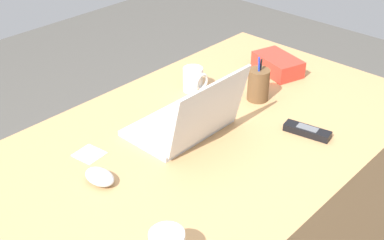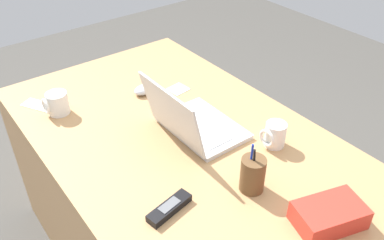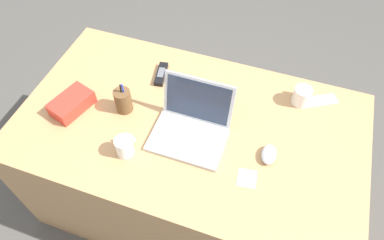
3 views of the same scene
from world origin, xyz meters
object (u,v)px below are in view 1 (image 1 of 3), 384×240
object	(u,v)px
computer_mouse	(100,177)
snack_bag	(278,65)
laptop	(188,121)
coffee_mug_white	(194,80)
cordless_phone	(307,131)
pen_holder	(258,85)

from	to	relation	value
computer_mouse	snack_bag	size ratio (longest dim) A/B	0.51
laptop	coffee_mug_white	size ratio (longest dim) A/B	3.56
coffee_mug_white	computer_mouse	bearing A→B (deg)	16.88
snack_bag	computer_mouse	bearing A→B (deg)	2.34
cordless_phone	snack_bag	xyz separation A→B (m)	(-0.31, -0.33, 0.02)
laptop	coffee_mug_white	world-z (taller)	laptop
computer_mouse	laptop	bearing A→B (deg)	175.87
computer_mouse	coffee_mug_white	bearing A→B (deg)	-165.69
laptop	pen_holder	xyz separation A→B (m)	(-0.34, 0.03, 0.01)
coffee_mug_white	cordless_phone	size ratio (longest dim) A/B	0.58
snack_bag	pen_holder	bearing A→B (deg)	18.00
coffee_mug_white	cordless_phone	distance (m)	0.48
cordless_phone	snack_bag	bearing A→B (deg)	-133.08
laptop	pen_holder	distance (m)	0.34
pen_holder	snack_bag	size ratio (longest dim) A/B	0.87
coffee_mug_white	cordless_phone	bearing A→B (deg)	93.70
pen_holder	snack_bag	bearing A→B (deg)	-162.00
cordless_phone	laptop	bearing A→B (deg)	-47.62
snack_bag	laptop	bearing A→B (deg)	4.73
coffee_mug_white	pen_holder	bearing A→B (deg)	116.97
pen_holder	computer_mouse	bearing A→B (deg)	-3.14
laptop	cordless_phone	distance (m)	0.39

